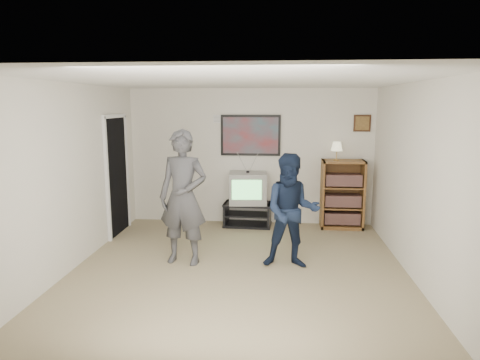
% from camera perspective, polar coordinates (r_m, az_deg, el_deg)
% --- Properties ---
extents(room_shell, '(4.51, 5.00, 2.51)m').
position_cam_1_polar(room_shell, '(5.83, 0.05, 0.53)').
color(room_shell, '#77674C').
rests_on(room_shell, ground).
extents(media_stand, '(0.89, 0.53, 0.43)m').
position_cam_1_polar(media_stand, '(7.89, 1.02, -4.60)').
color(media_stand, black).
rests_on(media_stand, room_shell).
extents(crt_television, '(0.71, 0.62, 0.56)m').
position_cam_1_polar(crt_television, '(7.78, 1.05, -1.05)').
color(crt_television, gray).
rests_on(crt_television, media_stand).
extents(bookshelf, '(0.75, 0.43, 1.23)m').
position_cam_1_polar(bookshelf, '(7.91, 13.46, -1.85)').
color(bookshelf, brown).
rests_on(bookshelf, room_shell).
extents(table_lamp, '(0.21, 0.21, 0.33)m').
position_cam_1_polar(table_lamp, '(7.76, 12.76, 3.78)').
color(table_lamp, beige).
rests_on(table_lamp, bookshelf).
extents(person_tall, '(0.75, 0.55, 1.88)m').
position_cam_1_polar(person_tall, '(5.98, -7.59, -2.32)').
color(person_tall, '#3B3C3F').
rests_on(person_tall, room_shell).
extents(person_short, '(0.77, 0.60, 1.57)m').
position_cam_1_polar(person_short, '(5.84, 6.89, -4.17)').
color(person_short, black).
rests_on(person_short, room_shell).
extents(controller_left, '(0.07, 0.13, 0.04)m').
position_cam_1_polar(controller_left, '(6.11, -7.28, -0.30)').
color(controller_left, white).
rests_on(controller_left, person_tall).
extents(controller_right, '(0.04, 0.12, 0.03)m').
position_cam_1_polar(controller_right, '(5.98, 7.17, -1.34)').
color(controller_right, white).
rests_on(controller_right, person_short).
extents(poster, '(1.10, 0.03, 0.75)m').
position_cam_1_polar(poster, '(7.89, 1.42, 5.97)').
color(poster, black).
rests_on(poster, room_shell).
extents(air_vent, '(0.28, 0.02, 0.14)m').
position_cam_1_polar(air_vent, '(7.94, -2.58, 8.16)').
color(air_vent, white).
rests_on(air_vent, room_shell).
extents(small_picture, '(0.30, 0.03, 0.30)m').
position_cam_1_polar(small_picture, '(8.01, 15.98, 7.30)').
color(small_picture, black).
rests_on(small_picture, room_shell).
extents(doorway, '(0.03, 0.85, 2.00)m').
position_cam_1_polar(doorway, '(7.60, -16.12, 0.47)').
color(doorway, black).
rests_on(doorway, room_shell).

